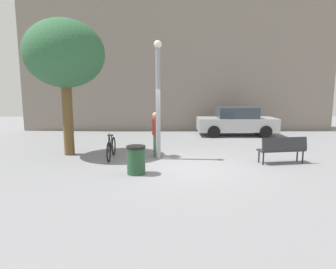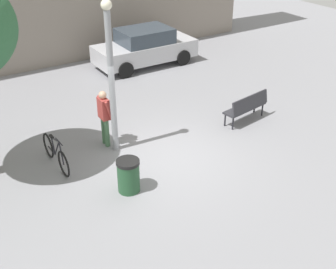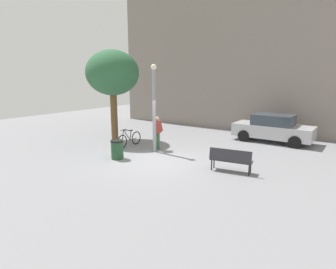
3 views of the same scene
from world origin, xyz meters
TOP-DOWN VIEW (x-y plane):
  - ground_plane at (0.00, 0.00)m, footprint 36.00×36.00m
  - building_facade at (0.00, 9.56)m, footprint 18.83×2.00m
  - lamppost at (-1.02, 1.18)m, footprint 0.28×0.28m
  - person_by_lamppost at (-1.13, 1.56)m, footprint 0.29×0.60m
  - park_bench at (3.21, 0.47)m, footprint 1.65×0.71m
  - plaza_tree at (-4.48, 1.90)m, footprint 2.93×2.93m
  - bicycle_black at (-2.73, 1.24)m, footprint 0.09×1.81m
  - parked_car_silver at (3.10, 6.63)m, footprint 4.21×1.84m
  - trash_bin at (-1.63, -0.74)m, footprint 0.57×0.57m

SIDE VIEW (x-z plane):
  - ground_plane at x=0.00m, z-range 0.00..0.00m
  - bicycle_black at x=-2.73m, z-range -0.10..0.87m
  - trash_bin at x=-1.63m, z-range 0.00..0.86m
  - park_bench at x=3.21m, z-range 0.08..1.01m
  - parked_car_silver at x=3.10m, z-range 0.00..1.55m
  - person_by_lamppost at x=-1.13m, z-range 0.13..1.80m
  - lamppost at x=-1.02m, z-range 0.22..4.39m
  - plaza_tree at x=-4.48m, z-range 1.24..6.29m
  - building_facade at x=0.00m, z-range 0.00..9.66m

